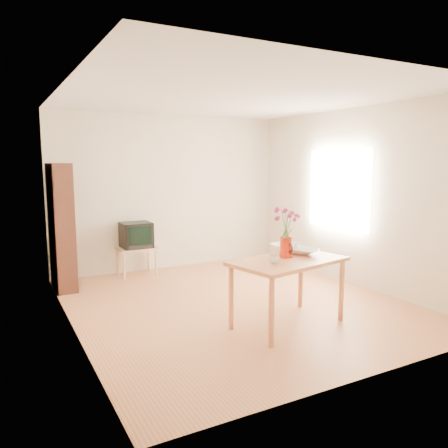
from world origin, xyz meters
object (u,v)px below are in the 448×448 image
table (288,268)px  pitcher (286,248)px  bowl (294,235)px  mug (274,259)px  television (136,234)px

table → pitcher: pitcher is taller
table → bowl: size_ratio=3.20×
table → mug: size_ratio=11.94×
pitcher → television: pitcher is taller
pitcher → bowl: 0.32m
mug → bowl: bowl is taller
table → mug: mug is taller
television → table: bearing=-73.6°
table → pitcher: bearing=58.0°
pitcher → mug: size_ratio=1.97×
bowl → television: size_ratio=0.94×
television → mug: bearing=-78.6°
pitcher → mug: (-0.29, -0.20, -0.06)m
pitcher → bowl: bearing=37.8°
table → television: size_ratio=3.00×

